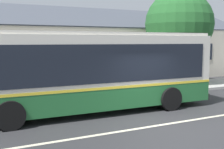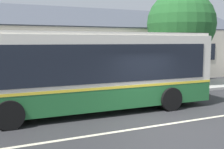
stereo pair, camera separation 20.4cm
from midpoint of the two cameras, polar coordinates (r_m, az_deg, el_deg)
ground_plane at (r=10.32m, az=10.54°, el=-9.88°), size 300.00×300.00×0.00m
sidewalk_far at (r=15.40m, az=-2.89°, el=-3.95°), size 60.00×3.00×0.15m
lane_divider_stripe at (r=10.32m, az=10.54°, el=-9.86°), size 60.00×0.16×0.01m
community_building at (r=22.68m, az=-5.81°, el=4.46°), size 25.78×8.61×6.61m
transit_bus at (r=11.57m, az=-6.04°, el=0.93°), size 11.18×2.94×3.30m
bench_down_street at (r=13.83m, az=-13.40°, el=-3.27°), size 1.69×0.51×0.94m
street_tree_primary at (r=19.12m, az=13.36°, el=9.33°), size 4.45×4.38×6.23m
bus_stop_sign at (r=16.44m, az=11.99°, el=2.10°), size 0.36×0.07×2.40m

